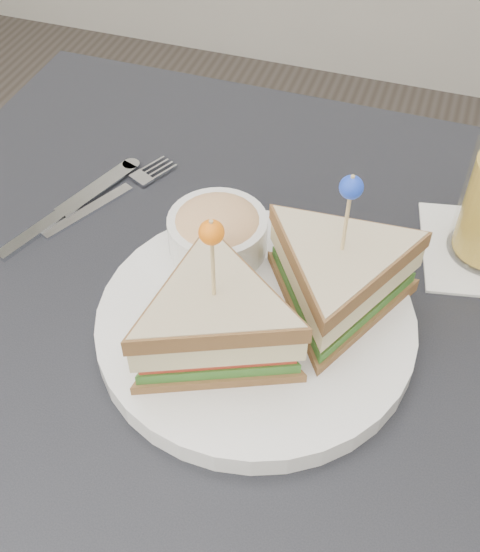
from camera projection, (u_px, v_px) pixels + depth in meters
name	position (u px, v px, depth m)	size (l,w,h in m)	color
table	(228.00, 364.00, 0.72)	(0.80, 0.80, 0.75)	black
plate_meal	(266.00, 297.00, 0.62)	(0.34, 0.32, 0.17)	white
cutlery_fork	(117.00, 193.00, 0.78)	(0.10, 0.17, 0.01)	silver
cutlery_knife	(67.00, 210.00, 0.76)	(0.08, 0.20, 0.01)	silver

